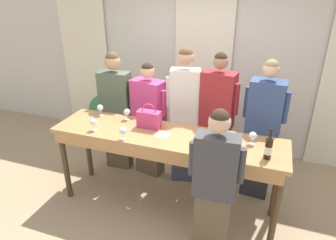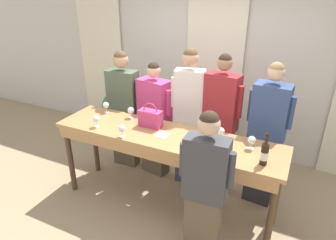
% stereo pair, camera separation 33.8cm
% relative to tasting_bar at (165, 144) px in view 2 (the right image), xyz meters
% --- Properties ---
extents(ground_plane, '(18.00, 18.00, 0.00)m').
position_rel_tasting_bar_xyz_m(ground_plane, '(0.00, 0.03, -0.90)').
color(ground_plane, tan).
extents(wall_back, '(12.00, 0.06, 2.80)m').
position_rel_tasting_bar_xyz_m(wall_back, '(0.00, 1.79, 0.50)').
color(wall_back, beige).
rests_on(wall_back, ground_plane).
extents(curtain_panel_left, '(0.89, 0.03, 2.69)m').
position_rel_tasting_bar_xyz_m(curtain_panel_left, '(-2.15, 1.73, 0.45)').
color(curtain_panel_left, '#EFE5C6').
rests_on(curtain_panel_left, ground_plane).
extents(curtain_panel_center, '(0.89, 0.03, 2.69)m').
position_rel_tasting_bar_xyz_m(curtain_panel_center, '(0.00, 1.73, 0.45)').
color(curtain_panel_center, '#EFE5C6').
rests_on(curtain_panel_center, ground_plane).
extents(tasting_bar, '(2.68, 0.66, 1.02)m').
position_rel_tasting_bar_xyz_m(tasting_bar, '(0.00, 0.00, 0.00)').
color(tasting_bar, '#B27F4C').
rests_on(tasting_bar, ground_plane).
extents(wine_bottle, '(0.07, 0.07, 0.33)m').
position_rel_tasting_bar_xyz_m(wine_bottle, '(1.10, -0.12, 0.24)').
color(wine_bottle, black).
rests_on(wine_bottle, tasting_bar).
extents(handbag, '(0.28, 0.13, 0.30)m').
position_rel_tasting_bar_xyz_m(handbag, '(-0.25, 0.13, 0.23)').
color(handbag, '#C63870').
rests_on(handbag, tasting_bar).
extents(wine_glass_front_left, '(0.08, 0.08, 0.14)m').
position_rel_tasting_bar_xyz_m(wine_glass_front_left, '(-0.82, -0.16, 0.22)').
color(wine_glass_front_left, white).
rests_on(wine_glass_front_left, tasting_bar).
extents(wine_glass_front_mid, '(0.08, 0.08, 0.14)m').
position_rel_tasting_bar_xyz_m(wine_glass_front_mid, '(0.94, 0.12, 0.22)').
color(wine_glass_front_mid, white).
rests_on(wine_glass_front_mid, tasting_bar).
extents(wine_glass_front_right, '(0.08, 0.08, 0.14)m').
position_rel_tasting_bar_xyz_m(wine_glass_front_right, '(-0.40, -0.24, 0.22)').
color(wine_glass_front_right, white).
rests_on(wine_glass_front_right, tasting_bar).
extents(wine_glass_center_left, '(0.08, 0.08, 0.14)m').
position_rel_tasting_bar_xyz_m(wine_glass_center_left, '(0.60, 0.17, 0.22)').
color(wine_glass_center_left, white).
rests_on(wine_glass_center_left, tasting_bar).
extents(wine_glass_center_mid, '(0.08, 0.08, 0.14)m').
position_rel_tasting_bar_xyz_m(wine_glass_center_mid, '(-0.98, 0.25, 0.22)').
color(wine_glass_center_mid, white).
rests_on(wine_glass_center_mid, tasting_bar).
extents(wine_glass_center_right, '(0.08, 0.08, 0.14)m').
position_rel_tasting_bar_xyz_m(wine_glass_center_right, '(0.65, -0.14, 0.22)').
color(wine_glass_center_right, white).
rests_on(wine_glass_center_right, tasting_bar).
extents(wine_glass_back_left, '(0.08, 0.08, 0.14)m').
position_rel_tasting_bar_xyz_m(wine_glass_back_left, '(-0.59, 0.24, 0.22)').
color(wine_glass_back_left, white).
rests_on(wine_glass_back_left, tasting_bar).
extents(wine_glass_back_mid, '(0.08, 0.08, 0.14)m').
position_rel_tasting_bar_xyz_m(wine_glass_back_mid, '(0.49, 0.19, 0.22)').
color(wine_glass_back_mid, white).
rests_on(wine_glass_back_mid, tasting_bar).
extents(napkin, '(0.15, 0.15, 0.00)m').
position_rel_tasting_bar_xyz_m(napkin, '(-0.02, -0.00, 0.12)').
color(napkin, white).
rests_on(napkin, tasting_bar).
extents(guest_olive_jacket, '(0.54, 0.24, 1.76)m').
position_rel_tasting_bar_xyz_m(guest_olive_jacket, '(-0.98, 0.65, 0.02)').
color(guest_olive_jacket, brown).
rests_on(guest_olive_jacket, ground_plane).
extents(guest_pink_top, '(0.56, 0.33, 1.65)m').
position_rel_tasting_bar_xyz_m(guest_pink_top, '(-0.48, 0.65, -0.07)').
color(guest_pink_top, brown).
rests_on(guest_pink_top, ground_plane).
extents(guest_cream_sweater, '(0.49, 0.29, 1.88)m').
position_rel_tasting_bar_xyz_m(guest_cream_sweater, '(0.03, 0.65, 0.09)').
color(guest_cream_sweater, '#383D51').
rests_on(guest_cream_sweater, ground_plane).
extents(guest_striped_shirt, '(0.53, 0.27, 1.85)m').
position_rel_tasting_bar_xyz_m(guest_striped_shirt, '(0.45, 0.65, 0.05)').
color(guest_striped_shirt, brown).
rests_on(guest_striped_shirt, ground_plane).
extents(guest_navy_coat, '(0.52, 0.29, 1.82)m').
position_rel_tasting_bar_xyz_m(guest_navy_coat, '(1.02, 0.65, 0.03)').
color(guest_navy_coat, '#28282D').
rests_on(guest_navy_coat, ground_plane).
extents(host_pouring, '(0.50, 0.22, 1.65)m').
position_rel_tasting_bar_xyz_m(host_pouring, '(0.68, -0.54, -0.04)').
color(host_pouring, brown).
rests_on(host_pouring, ground_plane).
extents(potted_plant, '(0.40, 0.40, 0.79)m').
position_rel_tasting_bar_xyz_m(potted_plant, '(-1.72, 1.37, -0.47)').
color(potted_plant, '#935B3D').
rests_on(potted_plant, ground_plane).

